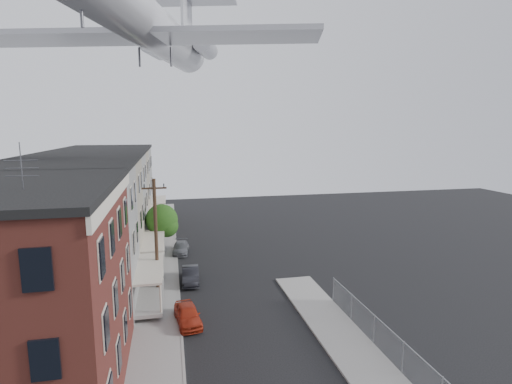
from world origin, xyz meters
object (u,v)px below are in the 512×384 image
car_near (188,315)px  car_mid (190,275)px  street_tree (163,222)px  car_far (181,248)px  utility_pole (156,236)px  airplane (152,28)px

car_near → car_mid: size_ratio=0.96×
street_tree → car_far: (1.67, 0.32, -2.90)m
utility_pole → airplane: bearing=87.1°
car_mid → car_far: bearing=95.9°
car_near → airplane: airplane is taller
car_mid → car_far: size_ratio=1.02×
street_tree → utility_pole: bearing=-91.9°
street_tree → car_mid: (2.22, -7.87, -2.82)m
car_mid → airplane: airplane is taller
car_mid → airplane: 20.04m
street_tree → airplane: 17.92m
street_tree → car_far: street_tree is taller
car_mid → airplane: (-2.34, 2.12, 19.79)m
airplane → street_tree: bearing=88.9°
car_near → car_mid: 7.12m
car_mid → airplane: bearing=139.9°
utility_pole → airplane: (0.21, 4.17, 15.75)m
car_near → airplane: 21.91m
street_tree → car_far: size_ratio=1.38×
utility_pole → car_near: (2.00, -5.04, -4.05)m
street_tree → car_near: 15.32m
street_tree → airplane: airplane is taller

